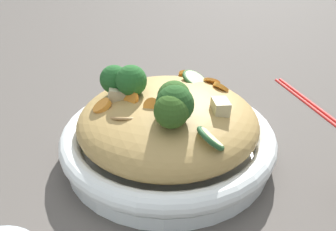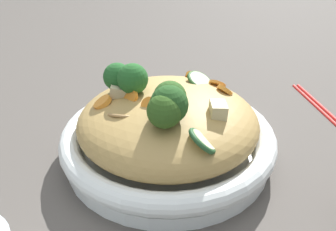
{
  "view_description": "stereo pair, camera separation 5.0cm",
  "coord_description": "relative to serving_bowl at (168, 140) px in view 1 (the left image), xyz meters",
  "views": [
    {
      "loc": [
        0.4,
        -0.15,
        0.32
      ],
      "look_at": [
        0.0,
        0.0,
        0.07
      ],
      "focal_mm": 37.14,
      "sensor_mm": 36.0,
      "label": 1
    },
    {
      "loc": [
        0.42,
        -0.11,
        0.32
      ],
      "look_at": [
        0.0,
        0.0,
        0.07
      ],
      "focal_mm": 37.14,
      "sensor_mm": 36.0,
      "label": 2
    }
  ],
  "objects": [
    {
      "name": "ground_plane",
      "position": [
        0.0,
        0.0,
        -0.03
      ],
      "size": [
        3.0,
        3.0,
        0.0
      ],
      "primitive_type": "plane",
      "color": "#524C47"
    },
    {
      "name": "serving_bowl",
      "position": [
        0.0,
        0.0,
        0.0
      ],
      "size": [
        0.32,
        0.32,
        0.05
      ],
      "color": "white",
      "rests_on": "ground_plane"
    },
    {
      "name": "noodle_heap",
      "position": [
        0.0,
        -0.0,
        0.04
      ],
      "size": [
        0.26,
        0.26,
        0.08
      ],
      "color": "#AE8B4D",
      "rests_on": "serving_bowl"
    },
    {
      "name": "broccoli_florets",
      "position": [
        0.02,
        -0.03,
        0.09
      ],
      "size": [
        0.17,
        0.11,
        0.06
      ],
      "color": "#8DAF6F",
      "rests_on": "serving_bowl"
    },
    {
      "name": "carrot_coins",
      "position": [
        -0.03,
        0.01,
        0.07
      ],
      "size": [
        0.13,
        0.21,
        0.04
      ],
      "color": "orange",
      "rests_on": "serving_bowl"
    },
    {
      "name": "zucchini_slices",
      "position": [
        0.03,
        0.04,
        0.07
      ],
      "size": [
        0.2,
        0.1,
        0.03
      ],
      "color": "beige",
      "rests_on": "serving_bowl"
    },
    {
      "name": "chicken_chunks",
      "position": [
        0.01,
        -0.01,
        0.07
      ],
      "size": [
        0.12,
        0.15,
        0.02
      ],
      "color": "#C8B888",
      "rests_on": "serving_bowl"
    },
    {
      "name": "chopsticks_pair",
      "position": [
        -0.07,
        0.32,
        -0.02
      ],
      "size": [
        0.21,
        0.04,
        0.01
      ],
      "color": "red",
      "rests_on": "ground_plane"
    }
  ]
}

